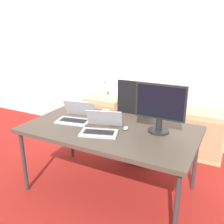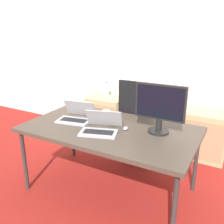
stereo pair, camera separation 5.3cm
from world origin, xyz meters
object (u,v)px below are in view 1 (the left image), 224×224
(office_chair, at_px, (140,130))
(coffee_cup_white, at_px, (106,114))
(cabinet_right, at_px, (203,134))
(cabinet_left, at_px, (105,116))
(coffee_cup_brown, at_px, (113,118))
(monitor, at_px, (160,107))
(mouse, at_px, (126,128))
(laptop_left, at_px, (101,128))
(water_bottle, at_px, (105,90))
(laptop_right, at_px, (75,117))

(office_chair, height_order, coffee_cup_white, office_chair)
(office_chair, height_order, cabinet_right, office_chair)
(cabinet_left, bearing_deg, coffee_cup_brown, -57.37)
(cabinet_left, xyz_separation_m, monitor, (1.20, -1.10, 0.65))
(mouse, bearing_deg, coffee_cup_brown, 153.78)
(cabinet_left, relative_size, coffee_cup_white, 7.28)
(laptop_left, bearing_deg, cabinet_right, 60.21)
(cabinet_right, xyz_separation_m, water_bottle, (-1.49, 0.00, 0.43))
(office_chair, xyz_separation_m, cabinet_right, (0.72, 0.46, -0.09))
(cabinet_right, relative_size, coffee_cup_white, 7.28)
(water_bottle, xyz_separation_m, monitor, (1.20, -1.11, 0.22))
(laptop_left, height_order, monitor, monitor)
(cabinet_right, xyz_separation_m, mouse, (-0.59, -1.20, 0.42))
(cabinet_right, xyz_separation_m, coffee_cup_brown, (-0.78, -1.11, 0.46))
(monitor, height_order, mouse, monitor)
(office_chair, xyz_separation_m, coffee_cup_white, (-0.20, -0.54, 0.36))
(laptop_left, height_order, laptop_right, laptop_right)
(office_chair, xyz_separation_m, monitor, (0.43, -0.64, 0.56))
(cabinet_left, distance_m, cabinet_right, 1.49)
(laptop_left, xyz_separation_m, laptop_right, (-0.39, 0.14, 0.00))
(cabinet_left, distance_m, water_bottle, 0.43)
(cabinet_left, xyz_separation_m, water_bottle, (-0.00, 0.00, 0.43))
(cabinet_right, height_order, coffee_cup_brown, coffee_cup_brown)
(office_chair, relative_size, mouse, 17.23)
(cabinet_left, bearing_deg, cabinet_right, 0.00)
(laptop_right, relative_size, mouse, 6.04)
(cabinet_left, height_order, mouse, mouse)
(coffee_cup_white, relative_size, coffee_cup_brown, 0.75)
(cabinet_left, distance_m, mouse, 1.56)
(coffee_cup_white, bearing_deg, coffee_cup_brown, -37.07)
(cabinet_left, bearing_deg, monitor, -42.70)
(office_chair, relative_size, cabinet_right, 1.71)
(cabinet_left, distance_m, laptop_left, 1.60)
(laptop_left, xyz_separation_m, coffee_cup_brown, (-0.00, 0.25, 0.02))
(laptop_left, bearing_deg, office_chair, 86.33)
(laptop_left, relative_size, coffee_cup_brown, 3.39)
(laptop_left, distance_m, coffee_cup_white, 0.38)
(laptop_right, distance_m, coffee_cup_white, 0.33)
(cabinet_left, distance_m, laptop_right, 1.33)
(laptop_left, bearing_deg, coffee_cup_brown, 90.18)
(laptop_right, xyz_separation_m, monitor, (0.87, 0.11, 0.20))
(cabinet_left, relative_size, monitor, 1.34)
(office_chair, relative_size, water_bottle, 4.43)
(office_chair, relative_size, coffee_cup_brown, 9.31)
(laptop_right, distance_m, monitor, 0.90)
(office_chair, xyz_separation_m, coffee_cup_brown, (-0.06, -0.65, 0.37))
(coffee_cup_brown, bearing_deg, office_chair, 84.85)
(office_chair, height_order, cabinet_left, office_chair)
(laptop_right, bearing_deg, coffee_cup_white, 40.91)
(water_bottle, distance_m, laptop_left, 1.54)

